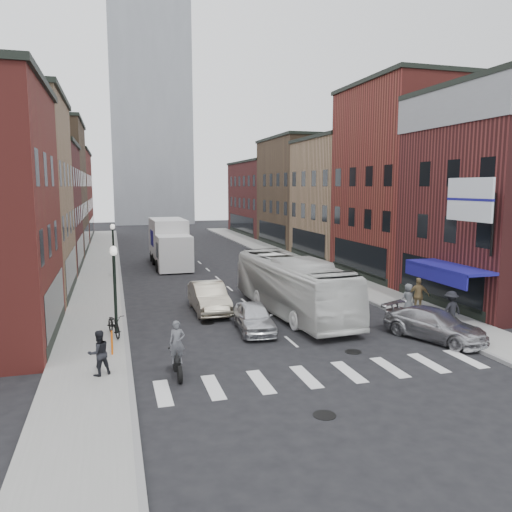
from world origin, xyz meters
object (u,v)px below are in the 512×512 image
Objects in this scene: ped_right_a at (451,309)px; ped_right_b at (419,296)px; motorcycle_rider at (177,351)px; transit_bus at (292,286)px; sedan_left_near at (254,317)px; box_truck at (170,243)px; sedan_left_far at (209,297)px; parked_bicycle at (114,325)px; billboard_sign at (471,201)px; streetlamp_far at (113,241)px; streetlamp_near at (114,274)px; bike_rack at (112,342)px; ped_right_c at (408,298)px; ped_left_solo at (99,353)px; curb_car at (435,324)px.

ped_right_b is (0.03, 2.66, 0.08)m from ped_right_a.
motorcycle_rider is 10.18m from transit_bus.
sedan_left_near is 9.34m from ped_right_a.
box_truck is 4.44× the size of motorcycle_rider.
sedan_left_far is 2.52× the size of parked_bicycle.
parked_bicycle is 1.00× the size of ped_right_b.
billboard_sign is 23.92m from streetlamp_far.
streetlamp_near is 5.14× the size of bike_rack.
sedan_left_far is at bearing -1.49° from ped_right_b.
sedan_left_far is 2.53× the size of ped_right_b.
motorcycle_rider reaches higher than ped_right_a.
ped_right_a is 1.11× the size of ped_right_c.
billboard_sign is 1.79× the size of motorcycle_rider.
sedan_left_near is 2.44× the size of ped_left_solo.
streetlamp_far is 0.85× the size of sedan_left_far.
streetlamp_near reaches higher than curb_car.
ped_right_a reaches higher than bike_rack.
billboard_sign is at bearing 15.06° from motorcycle_rider.
ped_right_b is (6.18, -2.38, -0.43)m from transit_bus.
motorcycle_rider is 0.44× the size of curb_car.
streetlamp_near is (-15.99, 3.50, -3.22)m from billboard_sign.
streetlamp_far is (0.00, 14.00, 0.00)m from streetlamp_near.
billboard_sign is 0.77× the size of sedan_left_far.
transit_bus is (4.48, -18.15, -0.43)m from box_truck.
box_truck is 23.14m from ped_right_b.
streetlamp_far is 0.45× the size of box_truck.
streetlamp_far reaches higher than parked_bicycle.
ped_right_b is at bearing -97.70° from ped_right_a.
bike_rack is at bearing -159.19° from transit_bus.
sedan_left_near is 2.27× the size of ped_right_a.
ped_right_c is (-0.39, 2.93, -0.09)m from ped_right_a.
billboard_sign reaches higher than box_truck.
parked_bicycle is at bearing 18.33° from ped_right_b.
box_truck is (-11.33, 23.26, -4.17)m from billboard_sign.
transit_bus reaches higher than ped_right_c.
sedan_left_far is (-4.23, 1.67, -0.74)m from transit_bus.
streetlamp_near is at bearing -104.36° from box_truck.
billboard_sign is at bearing -65.14° from box_truck.
sedan_left_far is at bearing 115.20° from curb_car.
curb_car is 2.68× the size of ped_right_a.
bike_rack is at bearing -105.98° from parked_bicycle.
sedan_left_near is at bearing 54.23° from motorcycle_rider.
billboard_sign is 11.42m from sedan_left_near.
streetlamp_far is at bearing 103.14° from curb_car.
curb_car is 14.37m from parked_bicycle.
streetlamp_far is 14.55m from parked_bicycle.
bike_rack is at bearing 149.44° from curb_car.
streetlamp_far is 15.45m from transit_bus.
parked_bicycle is (-2.16, 5.31, -0.31)m from motorcycle_rider.
sedan_left_far is at bearing 33.82° from streetlamp_near.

